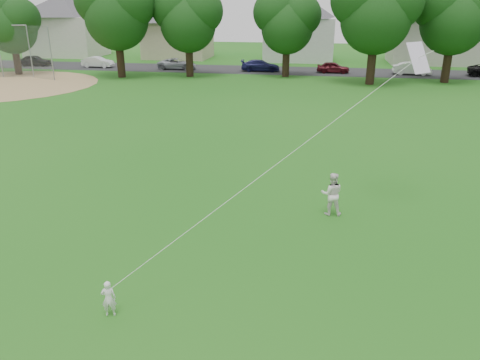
# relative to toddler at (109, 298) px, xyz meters

# --- Properties ---
(ground) EXTENTS (160.00, 160.00, 0.00)m
(ground) POSITION_rel_toddler_xyz_m (1.52, 1.52, -0.47)
(ground) COLOR #1C6216
(ground) RESTS_ON ground
(street) EXTENTS (90.00, 7.00, 0.01)m
(street) POSITION_rel_toddler_xyz_m (1.52, 43.52, -0.46)
(street) COLOR #2D2D30
(street) RESTS_ON ground
(toddler) EXTENTS (0.39, 0.32, 0.94)m
(toddler) POSITION_rel_toddler_xyz_m (0.00, 0.00, 0.00)
(toddler) COLOR white
(toddler) RESTS_ON ground
(older_boy) EXTENTS (0.79, 0.63, 1.54)m
(older_boy) POSITION_rel_toddler_xyz_m (5.22, 6.68, 0.30)
(older_boy) COLOR white
(older_boy) RESTS_ON ground
(kite) EXTENTS (4.43, 4.55, 12.02)m
(kite) POSITION_rel_toddler_xyz_m (3.87, 3.98, 2.51)
(kite) COLOR white
(kite) RESTS_ON ground
(tree_row) EXTENTS (81.41, 9.23, 10.61)m
(tree_row) POSITION_rel_toddler_xyz_m (3.24, 36.55, 5.81)
(tree_row) COLOR black
(tree_row) RESTS_ON ground
(parked_cars) EXTENTS (72.81, 2.65, 1.26)m
(parked_cars) POSITION_rel_toddler_xyz_m (6.17, 42.52, 0.14)
(parked_cars) COLOR black
(parked_cars) RESTS_ON ground
(house_row) EXTENTS (77.41, 14.00, 10.30)m
(house_row) POSITION_rel_toddler_xyz_m (2.40, 53.52, 4.47)
(house_row) COLOR silver
(house_row) RESTS_ON ground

